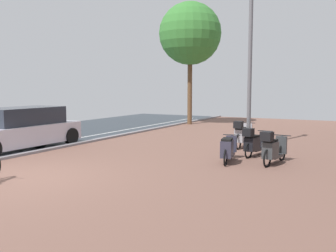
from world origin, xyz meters
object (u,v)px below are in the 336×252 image
(scooter_extra, at_px, (228,149))
(street_tree, at_px, (190,34))
(lamp_post, at_px, (250,47))
(scooter_near, at_px, (254,143))
(scooter_far, at_px, (273,149))
(parked_car_near, at_px, (20,129))
(scooter_mid, at_px, (242,135))

(scooter_extra, relative_size, street_tree, 0.25)
(scooter_extra, relative_size, lamp_post, 0.27)
(scooter_near, relative_size, scooter_far, 1.07)
(scooter_near, distance_m, lamp_post, 3.54)
(scooter_extra, xyz_separation_m, parked_car_near, (-7.17, -1.09, 0.30))
(scooter_near, distance_m, scooter_mid, 1.69)
(parked_car_near, bearing_deg, scooter_near, 17.87)
(scooter_far, bearing_deg, lamp_post, 118.72)
(scooter_near, distance_m, scooter_extra, 1.40)
(scooter_near, xyz_separation_m, scooter_mid, (-0.84, 1.46, 0.03))
(lamp_post, relative_size, street_tree, 0.93)
(scooter_near, relative_size, street_tree, 0.26)
(street_tree, bearing_deg, parked_car_near, -97.90)
(scooter_mid, distance_m, lamp_post, 3.09)
(scooter_mid, bearing_deg, scooter_extra, -81.01)
(parked_car_near, distance_m, street_tree, 11.81)
(scooter_mid, height_order, parked_car_near, parked_car_near)
(scooter_extra, height_order, parked_car_near, parked_car_near)
(scooter_far, relative_size, lamp_post, 0.26)
(parked_car_near, relative_size, lamp_post, 0.69)
(parked_car_near, xyz_separation_m, lamp_post, (6.93, 4.00, 2.84))
(scooter_far, bearing_deg, street_tree, 125.99)
(scooter_far, distance_m, street_tree, 12.57)
(scooter_far, distance_m, lamp_post, 4.29)
(street_tree, bearing_deg, scooter_near, -54.14)
(lamp_post, bearing_deg, scooter_near, -67.75)
(lamp_post, xyz_separation_m, street_tree, (-5.43, 6.83, 1.62))
(scooter_extra, bearing_deg, street_tree, 120.22)
(scooter_mid, height_order, scooter_extra, scooter_mid)
(scooter_mid, relative_size, scooter_extra, 1.05)
(scooter_far, distance_m, scooter_extra, 1.22)
(lamp_post, bearing_deg, parked_car_near, -150.03)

